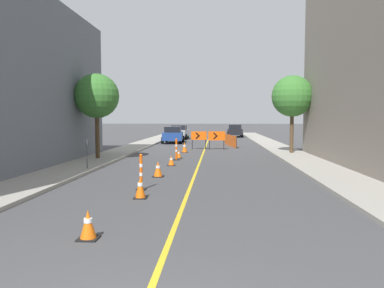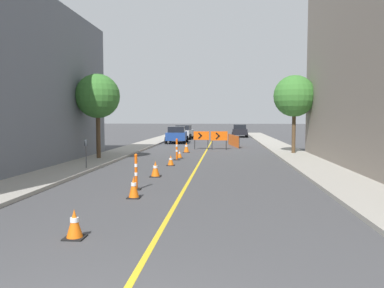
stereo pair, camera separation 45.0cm
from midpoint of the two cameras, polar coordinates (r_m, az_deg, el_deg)
lane_stripe at (r=30.93m, az=2.92°, el=-0.48°), size 0.12×55.40×0.01m
sidewalk_left at (r=31.66m, az=-7.49°, el=-0.29°), size 2.25×55.40×0.13m
sidewalk_right at (r=31.24m, az=13.47°, el=-0.43°), size 2.25×55.40×0.13m
traffic_cone_nearest at (r=7.96m, az=-15.90°, el=-11.65°), size 0.41×0.41×0.59m
traffic_cone_second at (r=11.45m, az=-7.75°, el=-6.55°), size 0.39×0.39×0.66m
traffic_cone_third at (r=15.44m, az=-4.77°, el=-3.83°), size 0.45×0.45×0.64m
traffic_cone_fourth at (r=19.01m, az=-2.58°, el=-2.53°), size 0.40×0.40×0.52m
traffic_cone_fifth at (r=22.53m, az=-1.32°, el=-1.55°), size 0.35×0.35×0.49m
traffic_cone_farthest at (r=26.10m, az=-0.37°, el=-0.51°), size 0.47×0.47×0.73m
delineator_post_front at (r=12.73m, az=-7.51°, el=-4.57°), size 0.31×0.31×1.22m
delineator_post_rear at (r=21.45m, az=-1.74°, el=-1.02°), size 0.36×0.36×1.24m
arrow_barricade_primary at (r=28.72m, az=1.87°, el=1.16°), size 1.20×0.15×1.38m
arrow_barricade_secondary at (r=28.50m, az=4.60°, el=1.13°), size 1.27×0.13×1.39m
safety_mesh_fence at (r=32.25m, az=6.73°, el=0.53°), size 0.85×5.14×0.95m
parked_car_curb_near at (r=36.07m, az=-1.97°, el=1.43°), size 2.02×4.39×1.59m
parked_car_curb_mid at (r=42.65m, az=-0.96°, el=1.83°), size 2.04×4.40×1.59m
parked_car_curb_far at (r=47.72m, az=7.54°, el=2.03°), size 1.94×4.32×1.59m
parking_meter_near_curb at (r=17.66m, az=-15.16°, el=-0.58°), size 0.12×0.11×1.30m
street_tree_left_near at (r=21.94m, az=-13.61°, el=7.07°), size 2.50×2.50×4.78m
street_tree_right_near at (r=25.37m, az=15.83°, el=7.02°), size 2.69×2.69×5.05m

